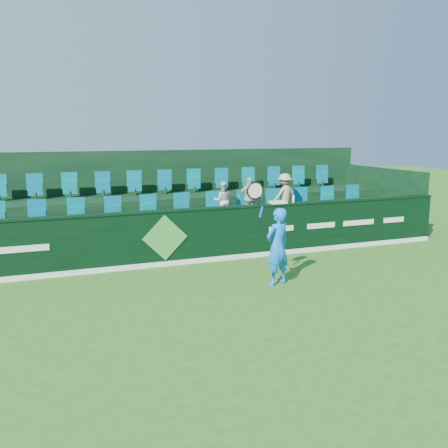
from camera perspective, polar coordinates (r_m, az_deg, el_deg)
name	(u,v)px	position (r m, az deg, el deg)	size (l,w,h in m)	color
ground	(224,324)	(8.56, 0.04, -11.34)	(60.00, 60.00, 0.00)	#286D1A
sponsor_hoarding	(164,238)	(12.02, -6.87, -1.59)	(16.00, 0.25, 1.35)	black
stand_tier_front	(154,240)	(13.13, -8.06, -1.81)	(16.00, 2.00, 0.80)	black
stand_tier_back	(138,219)	(14.90, -9.76, 0.61)	(16.00, 1.80, 1.30)	black
stand_rear	(135,198)	(15.25, -10.17, 2.97)	(16.00, 4.10, 2.60)	black
seat_row_front	(149,211)	(13.38, -8.53, 1.47)	(13.50, 0.50, 0.60)	#046A83
seat_row_back	(135,186)	(15.06, -10.11, 4.35)	(13.50, 0.50, 0.60)	#046A83
tennis_player	(277,246)	(10.48, 6.10, -2.48)	(1.16, 0.56, 2.26)	#0D73ED
spectator_left	(223,201)	(13.55, -0.14, 2.68)	(0.52, 0.40, 1.06)	beige
spectator_middle	(250,198)	(13.85, 2.98, 3.02)	(0.67, 0.28, 1.15)	beige
spectator_right	(285,195)	(14.32, 6.94, 3.33)	(0.78, 0.45, 1.21)	tan
towel	(278,202)	(12.97, 6.19, 2.49)	(0.41, 0.27, 0.06)	white
drinks_bottle	(293,199)	(13.18, 7.94, 2.87)	(0.06, 0.06, 0.19)	silver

